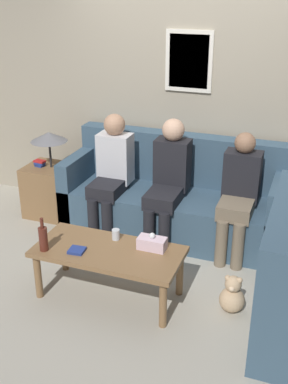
# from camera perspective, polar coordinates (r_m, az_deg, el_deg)

# --- Properties ---
(ground_plane) EXTENTS (16.00, 16.00, 0.00)m
(ground_plane) POSITION_cam_1_polar(r_m,az_deg,el_deg) (4.74, 1.65, -7.21)
(ground_plane) COLOR #ADA899
(wall_back) EXTENTS (9.00, 0.08, 2.60)m
(wall_back) POSITION_cam_1_polar(r_m,az_deg,el_deg) (5.08, 5.30, 10.80)
(wall_back) COLOR #9E937F
(wall_back) RESTS_ON ground_plane
(couch_main) EXTENTS (2.23, 0.82, 0.99)m
(couch_main) POSITION_cam_1_polar(r_m,az_deg,el_deg) (5.00, 3.55, -1.03)
(couch_main) COLOR #385166
(couch_main) RESTS_ON ground_plane
(coffee_table) EXTENTS (1.21, 0.56, 0.44)m
(coffee_table) POSITION_cam_1_polar(r_m,az_deg,el_deg) (3.96, -4.22, -7.55)
(coffee_table) COLOR olive
(coffee_table) RESTS_ON ground_plane
(side_table_with_lamp) EXTENTS (0.48, 0.46, 0.97)m
(side_table_with_lamp) POSITION_cam_1_polar(r_m,az_deg,el_deg) (5.45, -11.22, 0.89)
(side_table_with_lamp) COLOR olive
(side_table_with_lamp) RESTS_ON ground_plane
(wine_bottle) EXTENTS (0.07, 0.07, 0.29)m
(wine_bottle) POSITION_cam_1_polar(r_m,az_deg,el_deg) (3.95, -11.85, -5.37)
(wine_bottle) COLOR #562319
(wine_bottle) RESTS_ON coffee_table
(drinking_glass) EXTENTS (0.07, 0.07, 0.09)m
(drinking_glass) POSITION_cam_1_polar(r_m,az_deg,el_deg) (4.05, -3.36, -5.04)
(drinking_glass) COLOR silver
(drinking_glass) RESTS_ON coffee_table
(book_stack) EXTENTS (0.14, 0.13, 0.02)m
(book_stack) POSITION_cam_1_polar(r_m,az_deg,el_deg) (3.93, -7.96, -6.86)
(book_stack) COLOR navy
(book_stack) RESTS_ON coffee_table
(tissue_box) EXTENTS (0.23, 0.12, 0.15)m
(tissue_box) POSITION_cam_1_polar(r_m,az_deg,el_deg) (3.91, 0.96, -6.07)
(tissue_box) COLOR silver
(tissue_box) RESTS_ON coffee_table
(person_left) EXTENTS (0.34, 0.58, 1.23)m
(person_left) POSITION_cam_1_polar(r_m,az_deg,el_deg) (4.90, -3.89, 2.68)
(person_left) COLOR black
(person_left) RESTS_ON ground_plane
(person_middle) EXTENTS (0.34, 0.64, 1.23)m
(person_middle) POSITION_cam_1_polar(r_m,az_deg,el_deg) (4.71, 2.91, 1.76)
(person_middle) COLOR black
(person_middle) RESTS_ON ground_plane
(person_right) EXTENTS (0.34, 0.58, 1.17)m
(person_right) POSITION_cam_1_polar(r_m,az_deg,el_deg) (4.56, 11.21, 0.14)
(person_right) COLOR #756651
(person_right) RESTS_ON ground_plane
(teddy_bear) EXTENTS (0.21, 0.21, 0.32)m
(teddy_bear) POSITION_cam_1_polar(r_m,az_deg,el_deg) (3.98, 10.41, -12.02)
(teddy_bear) COLOR tan
(teddy_bear) RESTS_ON ground_plane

